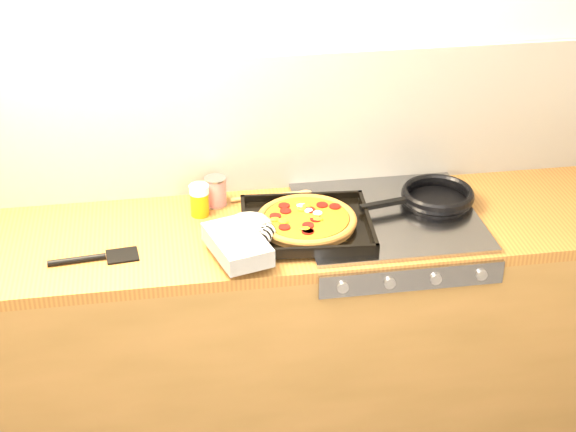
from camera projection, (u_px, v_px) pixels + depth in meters
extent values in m
plane|color=#BBAF9D|center=(245.00, 98.00, 3.04)|extent=(3.20, 0.00, 3.20)
cube|color=white|center=(246.00, 126.00, 3.08)|extent=(3.20, 0.02, 0.50)
cube|color=olive|center=(260.00, 341.00, 3.18)|extent=(3.20, 0.60, 0.86)
cube|color=olive|center=(258.00, 234.00, 2.96)|extent=(3.20, 0.60, 0.04)
cube|color=gray|center=(411.00, 278.00, 2.78)|extent=(0.60, 0.03, 0.08)
cylinder|color=#A5A5AA|center=(343.00, 287.00, 2.74)|extent=(0.04, 0.02, 0.04)
cylinder|color=#A5A5AA|center=(390.00, 283.00, 2.76)|extent=(0.04, 0.02, 0.04)
cylinder|color=#A5A5AA|center=(436.00, 279.00, 2.78)|extent=(0.04, 0.02, 0.04)
cylinder|color=#A5A5AA|center=(481.00, 274.00, 2.80)|extent=(0.04, 0.02, 0.04)
cube|color=gray|center=(388.00, 217.00, 3.01)|extent=(0.60, 0.56, 0.02)
cube|color=black|center=(307.00, 227.00, 2.92)|extent=(0.45, 0.40, 0.01)
cube|color=black|center=(301.00, 196.00, 3.07)|extent=(0.42, 0.05, 0.02)
cube|color=black|center=(312.00, 250.00, 2.75)|extent=(0.42, 0.05, 0.02)
cube|color=black|center=(368.00, 219.00, 2.93)|extent=(0.04, 0.37, 0.02)
cube|color=black|center=(244.00, 224.00, 2.90)|extent=(0.04, 0.37, 0.02)
cylinder|color=#AB7931|center=(307.00, 222.00, 2.91)|extent=(0.34, 0.34, 0.02)
torus|color=#AB7931|center=(307.00, 219.00, 2.91)|extent=(0.36, 0.36, 0.03)
cylinder|color=orange|center=(307.00, 219.00, 2.90)|extent=(0.30, 0.30, 0.01)
cylinder|color=maroon|center=(316.00, 219.00, 2.89)|extent=(0.04, 0.04, 0.01)
cylinder|color=maroon|center=(284.00, 206.00, 2.97)|extent=(0.04, 0.04, 0.01)
cylinder|color=maroon|center=(308.00, 231.00, 2.82)|extent=(0.04, 0.04, 0.01)
cylinder|color=maroon|center=(275.00, 216.00, 2.91)|extent=(0.04, 0.04, 0.01)
cylinder|color=maroon|center=(322.00, 205.00, 2.97)|extent=(0.04, 0.04, 0.01)
cylinder|color=maroon|center=(310.00, 210.00, 2.94)|extent=(0.04, 0.04, 0.01)
cylinder|color=maroon|center=(284.00, 227.00, 2.84)|extent=(0.04, 0.04, 0.01)
cylinder|color=maroon|center=(335.00, 206.00, 2.96)|extent=(0.04, 0.04, 0.01)
cylinder|color=maroon|center=(308.00, 231.00, 2.82)|extent=(0.04, 0.04, 0.01)
cylinder|color=maroon|center=(308.00, 225.00, 2.85)|extent=(0.04, 0.04, 0.01)
cylinder|color=maroon|center=(286.00, 211.00, 2.94)|extent=(0.04, 0.04, 0.01)
ellipsoid|color=gold|center=(282.00, 220.00, 2.88)|extent=(0.03, 0.02, 0.01)
ellipsoid|color=gold|center=(275.00, 219.00, 2.89)|extent=(0.03, 0.02, 0.01)
ellipsoid|color=gold|center=(302.00, 209.00, 2.94)|extent=(0.03, 0.02, 0.01)
ellipsoid|color=gold|center=(300.00, 203.00, 2.98)|extent=(0.03, 0.02, 0.01)
ellipsoid|color=gold|center=(305.00, 229.00, 2.83)|extent=(0.03, 0.02, 0.01)
ellipsoid|color=gold|center=(318.00, 219.00, 2.89)|extent=(0.03, 0.02, 0.01)
ellipsoid|color=gold|center=(314.00, 216.00, 2.90)|extent=(0.03, 0.02, 0.01)
ellipsoid|color=gold|center=(284.00, 222.00, 2.87)|extent=(0.03, 0.02, 0.01)
ellipsoid|color=gold|center=(306.00, 206.00, 2.97)|extent=(0.03, 0.02, 0.01)
ellipsoid|color=silver|center=(301.00, 205.00, 2.97)|extent=(0.03, 0.03, 0.01)
ellipsoid|color=silver|center=(309.00, 210.00, 2.94)|extent=(0.03, 0.03, 0.01)
ellipsoid|color=silver|center=(318.00, 213.00, 2.92)|extent=(0.03, 0.03, 0.01)
cube|color=black|center=(237.00, 244.00, 2.75)|extent=(0.21, 0.29, 0.06)
ellipsoid|color=black|center=(249.00, 225.00, 2.86)|extent=(0.16, 0.16, 0.06)
cylinder|color=black|center=(262.00, 238.00, 2.78)|extent=(0.10, 0.12, 0.06)
cylinder|color=black|center=(437.00, 201.00, 3.08)|extent=(0.28, 0.28, 0.01)
torus|color=black|center=(438.00, 195.00, 3.07)|extent=(0.30, 0.30, 0.03)
cube|color=black|center=(385.00, 204.00, 3.00)|extent=(0.18, 0.06, 0.02)
cylinder|color=maroon|center=(216.00, 191.00, 3.07)|extent=(0.08, 0.08, 0.10)
cylinder|color=#B2B2B7|center=(215.00, 178.00, 3.04)|extent=(0.08, 0.08, 0.01)
cylinder|color=#B2B2B7|center=(216.00, 204.00, 3.09)|extent=(0.08, 0.08, 0.01)
cylinder|color=orange|center=(200.00, 204.00, 3.01)|extent=(0.06, 0.06, 0.08)
cylinder|color=silver|center=(199.00, 189.00, 2.99)|extent=(0.07, 0.07, 0.03)
cylinder|color=tan|center=(267.00, 197.00, 3.13)|extent=(0.26, 0.03, 0.02)
ellipsoid|color=tan|center=(305.00, 193.00, 3.15)|extent=(0.06, 0.04, 0.02)
cube|color=black|center=(122.00, 255.00, 2.80)|extent=(0.11, 0.09, 0.01)
cylinder|color=black|center=(77.00, 260.00, 2.76)|extent=(0.18, 0.04, 0.02)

